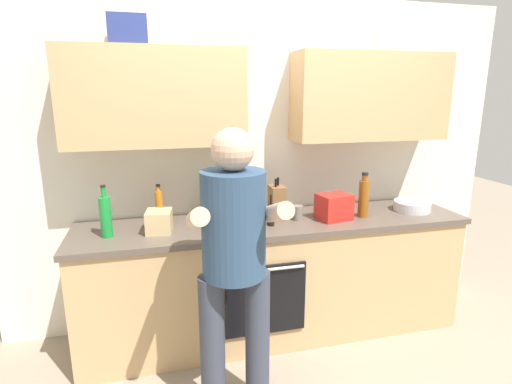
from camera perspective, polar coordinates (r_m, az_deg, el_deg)
The scene contains 16 objects.
ground_plane at distance 3.34m, azimuth 2.54°, elevation -18.91°, with size 12.00×12.00×0.00m, color gray.
back_wall_unit at distance 3.08m, azimuth 1.33°, elevation 8.11°, with size 4.00×0.38×2.50m.
counter at distance 3.12m, azimuth 2.63°, elevation -11.93°, with size 2.84×0.67×0.90m.
person_standing at distance 2.18m, azimuth -3.10°, elevation -8.79°, with size 0.49×0.45×1.64m.
bottle_juice at distance 2.97m, azimuth -13.52°, elevation -1.85°, with size 0.05×0.05×0.28m.
bottle_syrup at distance 3.10m, azimuth 14.94°, elevation -0.75°, with size 0.07×0.07×0.34m.
bottle_soda at distance 2.76m, azimuth -20.47°, elevation -3.19°, with size 0.07×0.07×0.34m.
bottle_hotsauce at distance 2.69m, azimuth -1.80°, elevation -2.71°, with size 0.08×0.08×0.34m.
bottle_soy at distance 2.82m, azimuth 2.12°, elevation -3.11°, with size 0.05×0.05×0.23m.
cup_stoneware at distance 2.97m, azimuth 5.91°, elevation -2.94°, with size 0.07×0.07×0.11m, color slate.
cup_coffee at distance 3.24m, azimuth 9.70°, elevation -1.73°, with size 0.09×0.09×0.09m, color white.
mixing_bowl at distance 3.42m, azimuth 21.17°, elevation -1.84°, with size 0.28×0.28×0.07m, color silver.
knife_block at distance 2.96m, azimuth 2.93°, elevation -1.48°, with size 0.10×0.14×0.31m.
potted_herb at distance 2.96m, azimuth -5.61°, elevation -0.66°, with size 0.20×0.20×0.29m.
grocery_bag_bread at distance 2.77m, azimuth -13.52°, elevation -4.07°, with size 0.16×0.18×0.15m, color tan.
grocery_bag_crisps at distance 3.01m, azimuth 10.94°, elevation -2.06°, with size 0.23×0.18×0.19m, color red.
Camera 1 is at (-0.83, -2.68, 1.81)m, focal length 28.33 mm.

